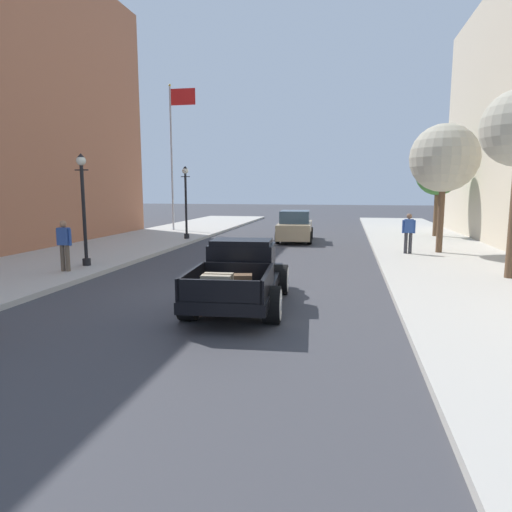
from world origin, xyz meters
TOP-DOWN VIEW (x-y plane):
  - ground_plane at (0.00, 0.00)m, footprint 140.00×140.00m
  - hotrod_truck_black at (0.80, -0.57)m, footprint 2.42×5.03m
  - car_background_tan at (0.58, 13.01)m, footprint 2.05×4.39m
  - pedestrian_sidewalk_left at (-5.64, 1.80)m, footprint 0.53×0.22m
  - pedestrian_sidewalk_right at (5.82, 8.25)m, footprint 0.53×0.22m
  - street_lamp_near at (-5.60, 2.95)m, footprint 0.50×0.32m
  - street_lamp_far at (-5.15, 11.87)m, footprint 0.50×0.32m
  - flagpole at (-7.60, 16.72)m, footprint 1.74×0.16m
  - street_tree_second at (7.15, 8.87)m, footprint 2.77×2.77m
  - street_tree_third at (8.23, 15.88)m, footprint 2.48×2.48m

SIDE VIEW (x-z plane):
  - ground_plane at x=0.00m, z-range 0.00..0.00m
  - hotrod_truck_black at x=0.80m, z-range -0.04..1.54m
  - car_background_tan at x=0.58m, z-range -0.06..1.59m
  - pedestrian_sidewalk_left at x=-5.64m, z-range 0.26..1.91m
  - pedestrian_sidewalk_right at x=5.82m, z-range 0.26..1.91m
  - street_lamp_near at x=-5.60m, z-range 0.46..4.31m
  - street_lamp_far at x=-5.15m, z-range 0.46..4.31m
  - street_tree_third at x=8.23m, z-range 1.27..6.04m
  - street_tree_second at x=7.15m, z-range 1.39..6.68m
  - flagpole at x=-7.60m, z-range 1.19..10.35m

